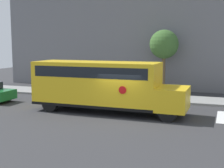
% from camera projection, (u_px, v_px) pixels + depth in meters
% --- Properties ---
extents(ground_plane, '(60.00, 60.00, 0.00)m').
position_uv_depth(ground_plane, '(121.00, 117.00, 17.95)').
color(ground_plane, '#333335').
extents(sidewalk_strip, '(44.00, 3.00, 0.15)m').
position_uv_depth(sidewalk_strip, '(148.00, 97.00, 23.98)').
color(sidewalk_strip, gray).
rests_on(sidewalk_strip, ground).
extents(building_backdrop, '(32.00, 4.00, 13.98)m').
position_uv_depth(building_backdrop, '(166.00, 13.00, 29.14)').
color(building_backdrop, slate).
rests_on(building_backdrop, ground).
extents(school_bus, '(9.41, 2.57, 3.09)m').
position_uv_depth(school_bus, '(102.00, 84.00, 19.06)').
color(school_bus, yellow).
rests_on(school_bus, ground).
extents(tree_near_sidewalk, '(2.45, 2.45, 5.36)m').
position_uv_depth(tree_near_sidewalk, '(164.00, 45.00, 26.26)').
color(tree_near_sidewalk, brown).
rests_on(tree_near_sidewalk, ground).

